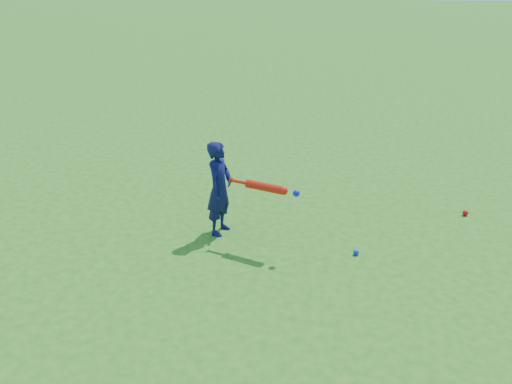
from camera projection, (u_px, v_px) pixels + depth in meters
The scene contains 5 objects.
ground at pixel (189, 214), 7.57m from camera, with size 80.00×80.00×0.00m, color #236418.
child at pixel (220, 188), 6.86m from camera, with size 0.43×0.28×1.17m, color #0E1145.
ground_ball_red at pixel (465, 213), 7.51m from camera, with size 0.08×0.08×0.08m, color red.
ground_ball_blue at pixel (356, 252), 6.53m from camera, with size 0.07×0.07×0.07m, color #0E24EE.
bat_swing at pixel (268, 188), 6.45m from camera, with size 0.86×0.32×0.10m.
Camera 1 is at (2.23, -6.56, 3.19)m, focal length 40.00 mm.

